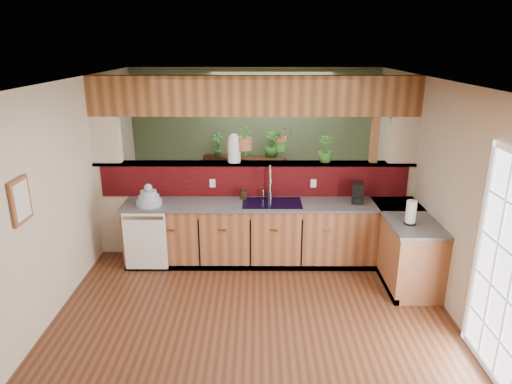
{
  "coord_description": "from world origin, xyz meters",
  "views": [
    {
      "loc": [
        0.05,
        -5.0,
        3.02
      ],
      "look_at": [
        0.03,
        0.7,
        1.15
      ],
      "focal_mm": 32.0,
      "sensor_mm": 36.0,
      "label": 1
    }
  ],
  "objects_px": {
    "coffee_maker": "(358,194)",
    "shelving_console": "(244,183)",
    "dish_stack": "(149,199)",
    "glass_jar": "(234,148)",
    "faucet": "(270,181)",
    "soap_dispenser": "(244,193)",
    "paper_towel": "(411,213)"
  },
  "relations": [
    {
      "from": "soap_dispenser",
      "to": "coffee_maker",
      "type": "bearing_deg",
      "value": -4.8
    },
    {
      "from": "coffee_maker",
      "to": "shelving_console",
      "type": "bearing_deg",
      "value": 139.12
    },
    {
      "from": "dish_stack",
      "to": "soap_dispenser",
      "type": "relative_size",
      "value": 1.89
    },
    {
      "from": "coffee_maker",
      "to": "glass_jar",
      "type": "distance_m",
      "value": 1.85
    },
    {
      "from": "faucet",
      "to": "soap_dispenser",
      "type": "bearing_deg",
      "value": 177.31
    },
    {
      "from": "dish_stack",
      "to": "coffee_maker",
      "type": "xyz_separation_m",
      "value": [
        2.88,
        0.14,
        0.03
      ]
    },
    {
      "from": "faucet",
      "to": "soap_dispenser",
      "type": "relative_size",
      "value": 2.75
    },
    {
      "from": "soap_dispenser",
      "to": "shelving_console",
      "type": "relative_size",
      "value": 0.12
    },
    {
      "from": "coffee_maker",
      "to": "shelving_console",
      "type": "relative_size",
      "value": 0.18
    },
    {
      "from": "glass_jar",
      "to": "faucet",
      "type": "bearing_deg",
      "value": -23.82
    },
    {
      "from": "faucet",
      "to": "coffee_maker",
      "type": "distance_m",
      "value": 1.24
    },
    {
      "from": "dish_stack",
      "to": "soap_dispenser",
      "type": "xyz_separation_m",
      "value": [
        1.29,
        0.27,
        -0.0
      ]
    },
    {
      "from": "faucet",
      "to": "glass_jar",
      "type": "distance_m",
      "value": 0.7
    },
    {
      "from": "faucet",
      "to": "paper_towel",
      "type": "height_order",
      "value": "faucet"
    },
    {
      "from": "faucet",
      "to": "glass_jar",
      "type": "height_order",
      "value": "glass_jar"
    },
    {
      "from": "dish_stack",
      "to": "soap_dispenser",
      "type": "distance_m",
      "value": 1.31
    },
    {
      "from": "paper_towel",
      "to": "glass_jar",
      "type": "bearing_deg",
      "value": 152.77
    },
    {
      "from": "dish_stack",
      "to": "coffee_maker",
      "type": "relative_size",
      "value": 1.26
    },
    {
      "from": "faucet",
      "to": "soap_dispenser",
      "type": "xyz_separation_m",
      "value": [
        -0.37,
        0.02,
        -0.18
      ]
    },
    {
      "from": "glass_jar",
      "to": "shelving_console",
      "type": "height_order",
      "value": "glass_jar"
    },
    {
      "from": "soap_dispenser",
      "to": "glass_jar",
      "type": "relative_size",
      "value": 0.45
    },
    {
      "from": "soap_dispenser",
      "to": "paper_towel",
      "type": "height_order",
      "value": "paper_towel"
    },
    {
      "from": "dish_stack",
      "to": "paper_towel",
      "type": "distance_m",
      "value": 3.42
    },
    {
      "from": "coffee_maker",
      "to": "paper_towel",
      "type": "bearing_deg",
      "value": -46.01
    },
    {
      "from": "paper_towel",
      "to": "glass_jar",
      "type": "xyz_separation_m",
      "value": [
        -2.21,
        1.14,
        0.55
      ]
    },
    {
      "from": "glass_jar",
      "to": "paper_towel",
      "type": "bearing_deg",
      "value": -27.23
    },
    {
      "from": "faucet",
      "to": "shelving_console",
      "type": "xyz_separation_m",
      "value": [
        -0.42,
        2.12,
        -0.67
      ]
    },
    {
      "from": "glass_jar",
      "to": "dish_stack",
      "type": "bearing_deg",
      "value": -157.56
    },
    {
      "from": "faucet",
      "to": "shelving_console",
      "type": "height_order",
      "value": "faucet"
    },
    {
      "from": "dish_stack",
      "to": "glass_jar",
      "type": "distance_m",
      "value": 1.38
    },
    {
      "from": "dish_stack",
      "to": "paper_towel",
      "type": "xyz_separation_m",
      "value": [
        3.36,
        -0.66,
        0.05
      ]
    },
    {
      "from": "faucet",
      "to": "paper_towel",
      "type": "bearing_deg",
      "value": -28.21
    }
  ]
}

